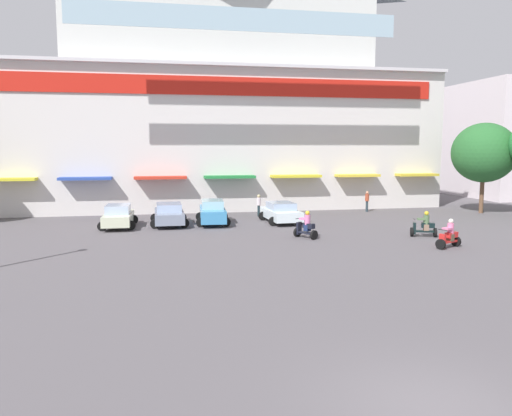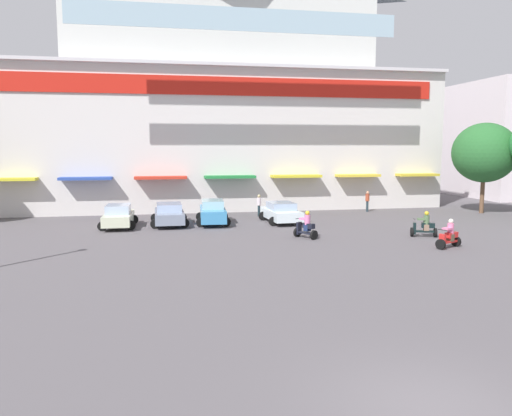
# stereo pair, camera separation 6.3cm
# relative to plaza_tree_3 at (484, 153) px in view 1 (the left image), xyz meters

# --- Properties ---
(ground_plane) EXTENTS (128.00, 128.00, 0.00)m
(ground_plane) POSITION_rel_plaza_tree_3_xyz_m (-19.07, -13.00, -4.63)
(ground_plane) COLOR #545054
(colonial_building) EXTENTS (35.84, 17.60, 21.08)m
(colonial_building) POSITION_rel_plaza_tree_3_xyz_m (-19.07, 10.42, 4.73)
(colonial_building) COLOR silver
(colonial_building) RESTS_ON ground
(flank_building_right) EXTENTS (9.45, 11.29, 11.50)m
(flank_building_right) POSITION_rel_plaza_tree_3_xyz_m (10.90, 11.82, 1.12)
(flank_building_right) COLOR silver
(flank_building_right) RESTS_ON ground
(plaza_tree_3) EXTENTS (4.69, 4.92, 6.90)m
(plaza_tree_3) POSITION_rel_plaza_tree_3_xyz_m (0.00, 0.00, 0.00)
(plaza_tree_3) COLOR brown
(plaza_tree_3) RESTS_ON ground
(parked_car_0) EXTENTS (2.33, 4.12, 1.45)m
(parked_car_0) POSITION_rel_plaza_tree_3_xyz_m (-26.92, -1.97, -3.90)
(parked_car_0) COLOR beige
(parked_car_0) RESTS_ON ground
(parked_car_1) EXTENTS (2.46, 4.41, 1.43)m
(parked_car_1) POSITION_rel_plaza_tree_3_xyz_m (-23.76, -1.55, -3.90)
(parked_car_1) COLOR gray
(parked_car_1) RESTS_ON ground
(parked_car_2) EXTENTS (2.39, 4.48, 1.59)m
(parked_car_2) POSITION_rel_plaza_tree_3_xyz_m (-20.91, -1.55, -3.83)
(parked_car_2) COLOR #3A86BE
(parked_car_2) RESTS_ON ground
(parked_car_3) EXTENTS (2.60, 4.28, 1.38)m
(parked_car_3) POSITION_rel_plaza_tree_3_xyz_m (-16.32, -1.87, -3.92)
(parked_car_3) COLOR white
(parked_car_3) RESTS_ON ground
(scooter_rider_0) EXTENTS (1.18, 1.43, 1.56)m
(scooter_rider_0) POSITION_rel_plaza_tree_3_xyz_m (-16.33, -7.84, -3.98)
(scooter_rider_0) COLOR black
(scooter_rider_0) RESTS_ON ground
(scooter_rider_3) EXTENTS (1.51, 0.98, 1.48)m
(scooter_rider_3) POSITION_rel_plaza_tree_3_xyz_m (-9.60, -8.65, -4.02)
(scooter_rider_3) COLOR black
(scooter_rider_3) RESTS_ON ground
(scooter_rider_5) EXTENTS (1.55, 1.10, 1.48)m
(scooter_rider_5) POSITION_rel_plaza_tree_3_xyz_m (-9.97, -11.76, -4.03)
(scooter_rider_5) COLOR black
(scooter_rider_5) RESTS_ON ground
(pedestrian_0) EXTENTS (0.40, 0.40, 1.61)m
(pedestrian_0) POSITION_rel_plaza_tree_3_xyz_m (-8.29, 2.49, -3.70)
(pedestrian_0) COLOR #25343B
(pedestrian_0) RESTS_ON ground
(pedestrian_1) EXTENTS (0.41, 0.41, 1.61)m
(pedestrian_1) POSITION_rel_plaza_tree_3_xyz_m (-17.20, 1.43, -3.69)
(pedestrian_1) COLOR #192930
(pedestrian_1) RESTS_ON ground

